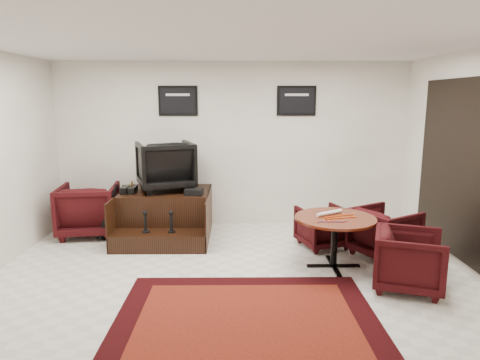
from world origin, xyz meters
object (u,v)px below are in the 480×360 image
Objects in this scene: armchair_side at (89,207)px; table_chair_window at (385,230)px; shine_podium at (166,216)px; meeting_table at (335,223)px; table_chair_back at (323,225)px; table_chair_corner at (409,257)px; shine_chair at (165,163)px.

armchair_side is 4.58m from table_chair_window.
armchair_side is at bearing 46.92° from table_chair_window.
shine_podium is 1.60× the size of armchair_side.
meeting_table reaches higher than table_chair_back.
meeting_table is at bearing 66.85° from table_chair_corner.
armchair_side is 3.73m from table_chair_back.
meeting_table is 1.36× the size of table_chair_corner.
meeting_table is at bearing 152.08° from armchair_side.
table_chair_corner is (3.13, -2.12, -0.79)m from shine_chair.
table_chair_corner reaches higher than meeting_table.
shine_chair is at bearing -34.04° from table_chair_back.
meeting_table is (3.67, -1.41, 0.14)m from armchair_side.
shine_podium is 1.68× the size of shine_chair.
shine_chair is 2.65m from table_chair_back.
table_chair_window reaches higher than shine_podium.
table_chair_corner reaches higher than shine_podium.
meeting_table is at bearing 70.73° from table_chair_back.
armchair_side is at bearing 84.09° from table_chair_corner.
armchair_side is at bearing -16.68° from shine_chair.
table_chair_window is (4.46, -1.03, -0.08)m from armchair_side.
table_chair_corner is (0.72, -0.66, -0.21)m from meeting_table.
shine_podium is at bearing 151.32° from meeting_table.
shine_chair reaches higher than table_chair_window.
meeting_table is 1.00m from table_chair_corner.
armchair_side is 3.94m from meeting_table.
table_chair_window is (3.21, -1.08, -0.79)m from shine_chair.
table_chair_back is (2.42, -0.67, -0.83)m from shine_chair.
table_chair_back is at bearing -12.07° from shine_podium.
shine_chair is (-0.00, 0.15, 0.83)m from shine_podium.
shine_chair reaches higher than table_chair_back.
shine_podium is at bearing 77.08° from table_chair_corner.
table_chair_corner is at bearing 97.20° from table_chair_back.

